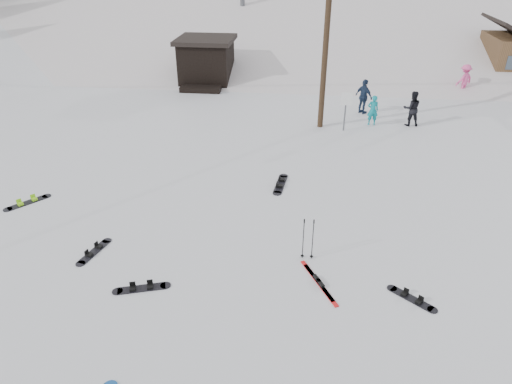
# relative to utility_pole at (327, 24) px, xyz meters

# --- Properties ---
(ground) EXTENTS (200.00, 200.00, 0.00)m
(ground) POSITION_rel_utility_pole_xyz_m (-2.00, -14.00, -4.68)
(ground) COLOR white
(ground) RESTS_ON ground
(ski_slope) EXTENTS (60.00, 85.24, 65.97)m
(ski_slope) POSITION_rel_utility_pole_xyz_m (-2.00, 41.00, -16.68)
(ski_slope) COLOR silver
(ski_slope) RESTS_ON ground
(ridge_left) EXTENTS (47.54, 95.03, 58.38)m
(ridge_left) POSITION_rel_utility_pole_xyz_m (-38.00, 34.00, -15.68)
(ridge_left) COLOR white
(ridge_left) RESTS_ON ground
(utility_pole) EXTENTS (2.00, 0.26, 9.00)m
(utility_pole) POSITION_rel_utility_pole_xyz_m (0.00, 0.00, 0.00)
(utility_pole) COLOR #3A2819
(utility_pole) RESTS_ON ground
(trail_sign) EXTENTS (0.50, 0.09, 1.85)m
(trail_sign) POSITION_rel_utility_pole_xyz_m (1.10, -0.42, -3.41)
(trail_sign) COLOR #595B60
(trail_sign) RESTS_ON ground
(lift_hut) EXTENTS (3.40, 4.10, 2.75)m
(lift_hut) POSITION_rel_utility_pole_xyz_m (-7.00, 6.94, -3.32)
(lift_hut) COLOR black
(lift_hut) RESTS_ON ground
(hero_skis) EXTENTS (1.00, 1.78, 0.10)m
(hero_skis) POSITION_rel_utility_pole_xyz_m (-0.11, -11.59, -4.65)
(hero_skis) COLOR red
(hero_skis) RESTS_ON ground
(ski_poles) EXTENTS (0.35, 0.09, 1.28)m
(ski_poles) POSITION_rel_utility_pole_xyz_m (-0.44, -10.54, -4.02)
(ski_poles) COLOR black
(ski_poles) RESTS_ON ground
(board_scatter_a) EXTENTS (1.43, 0.64, 0.10)m
(board_scatter_a) POSITION_rel_utility_pole_xyz_m (-4.65, -12.35, -4.65)
(board_scatter_a) COLOR black
(board_scatter_a) RESTS_ON ground
(board_scatter_b) EXTENTS (0.56, 1.41, 0.10)m
(board_scatter_b) POSITION_rel_utility_pole_xyz_m (-6.54, -10.98, -4.65)
(board_scatter_b) COLOR black
(board_scatter_b) RESTS_ON ground
(board_scatter_c) EXTENTS (1.12, 1.31, 0.11)m
(board_scatter_c) POSITION_rel_utility_pole_xyz_m (-10.00, -8.55, -4.65)
(board_scatter_c) COLOR black
(board_scatter_c) RESTS_ON ground
(board_scatter_d) EXTENTS (1.12, 0.95, 0.10)m
(board_scatter_d) POSITION_rel_utility_pole_xyz_m (2.20, -11.94, -4.66)
(board_scatter_d) COLOR black
(board_scatter_d) RESTS_ON ground
(board_scatter_f) EXTENTS (0.47, 1.70, 0.12)m
(board_scatter_f) POSITION_rel_utility_pole_xyz_m (-1.48, -6.21, -4.65)
(board_scatter_f) COLOR black
(board_scatter_f) RESTS_ON ground
(skier_teal) EXTENTS (0.55, 0.38, 1.46)m
(skier_teal) POSITION_rel_utility_pole_xyz_m (2.48, 0.55, -3.95)
(skier_teal) COLOR #0E8792
(skier_teal) RESTS_ON ground
(skier_dark) EXTENTS (0.87, 0.70, 1.68)m
(skier_dark) POSITION_rel_utility_pole_xyz_m (4.31, 0.67, -3.84)
(skier_dark) COLOR black
(skier_dark) RESTS_ON ground
(skier_pink) EXTENTS (1.27, 1.14, 1.71)m
(skier_pink) POSITION_rel_utility_pole_xyz_m (8.26, 6.32, -3.83)
(skier_pink) COLOR #F3569E
(skier_pink) RESTS_ON ground
(skier_navy) EXTENTS (1.03, 1.05, 1.77)m
(skier_navy) POSITION_rel_utility_pole_xyz_m (2.19, 2.19, -3.80)
(skier_navy) COLOR #1C2B46
(skier_navy) RESTS_ON ground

